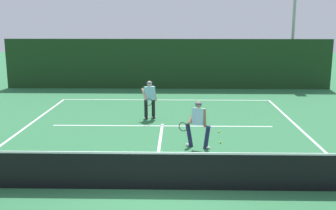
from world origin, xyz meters
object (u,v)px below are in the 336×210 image
at_px(tennis_ball_extra, 220,142).
at_px(light_pole, 294,20).
at_px(tennis_ball, 219,132).
at_px(player_near, 198,123).
at_px(player_far, 150,98).

relative_size(tennis_ball_extra, light_pole, 0.01).
bearing_deg(light_pole, tennis_ball_extra, -114.24).
height_order(tennis_ball, light_pole, light_pole).
bearing_deg(tennis_ball_extra, player_near, -148.43).
bearing_deg(player_near, tennis_ball_extra, -123.71).
relative_size(player_far, tennis_ball, 24.13).
bearing_deg(player_near, tennis_ball, -91.19).
distance_m(player_near, player_far, 4.27).
relative_size(player_far, light_pole, 0.25).
distance_m(player_far, tennis_ball, 3.50).
relative_size(tennis_ball, light_pole, 0.01).
relative_size(player_near, tennis_ball_extra, 23.29).
bearing_deg(tennis_ball_extra, light_pole, 65.76).
bearing_deg(tennis_ball, player_near, -115.91).
height_order(player_near, tennis_ball, player_near).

